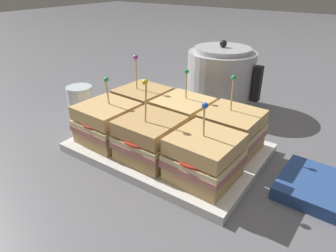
# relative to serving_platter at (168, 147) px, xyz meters

# --- Properties ---
(ground_plane) EXTENTS (6.00, 6.00, 0.00)m
(ground_plane) POSITION_rel_serving_platter_xyz_m (0.00, 0.00, -0.01)
(ground_plane) COLOR slate
(serving_platter) EXTENTS (0.40, 0.27, 0.02)m
(serving_platter) POSITION_rel_serving_platter_xyz_m (0.00, 0.00, 0.00)
(serving_platter) COLOR silver
(serving_platter) RESTS_ON ground_plane
(sandwich_front_left) EXTENTS (0.12, 0.12, 0.14)m
(sandwich_front_left) POSITION_rel_serving_platter_xyz_m (-0.12, -0.06, 0.05)
(sandwich_front_left) COLOR tan
(sandwich_front_left) RESTS_ON serving_platter
(sandwich_front_center) EXTENTS (0.12, 0.12, 0.17)m
(sandwich_front_center) POSITION_rel_serving_platter_xyz_m (0.00, -0.06, 0.05)
(sandwich_front_center) COLOR tan
(sandwich_front_center) RESTS_ON serving_platter
(sandwich_front_right) EXTENTS (0.12, 0.12, 0.15)m
(sandwich_front_right) POSITION_rel_serving_platter_xyz_m (0.12, -0.06, 0.05)
(sandwich_front_right) COLOR tan
(sandwich_front_right) RESTS_ON serving_platter
(sandwich_back_left) EXTENTS (0.12, 0.12, 0.17)m
(sandwich_back_left) POSITION_rel_serving_platter_xyz_m (-0.12, 0.06, 0.05)
(sandwich_back_left) COLOR tan
(sandwich_back_left) RESTS_ON serving_platter
(sandwich_back_center) EXTENTS (0.12, 0.12, 0.15)m
(sandwich_back_center) POSITION_rel_serving_platter_xyz_m (0.00, 0.06, 0.05)
(sandwich_back_center) COLOR tan
(sandwich_back_center) RESTS_ON serving_platter
(sandwich_back_right) EXTENTS (0.12, 0.12, 0.16)m
(sandwich_back_right) POSITION_rel_serving_platter_xyz_m (0.12, 0.06, 0.05)
(sandwich_back_right) COLOR tan
(sandwich_back_right) RESTS_ON serving_platter
(kettle_steel) EXTENTS (0.21, 0.19, 0.19)m
(kettle_steel) POSITION_rel_serving_platter_xyz_m (-0.02, 0.30, 0.08)
(kettle_steel) COLOR #B7BABF
(kettle_steel) RESTS_ON ground_plane
(drinking_glass) EXTENTS (0.07, 0.07, 0.10)m
(drinking_glass) POSITION_rel_serving_platter_xyz_m (-0.27, -0.01, 0.04)
(drinking_glass) COLOR silver
(drinking_glass) RESTS_ON ground_plane
(napkin_stack) EXTENTS (0.14, 0.14, 0.02)m
(napkin_stack) POSITION_rel_serving_platter_xyz_m (0.30, 0.03, 0.00)
(napkin_stack) COLOR navy
(napkin_stack) RESTS_ON ground_plane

